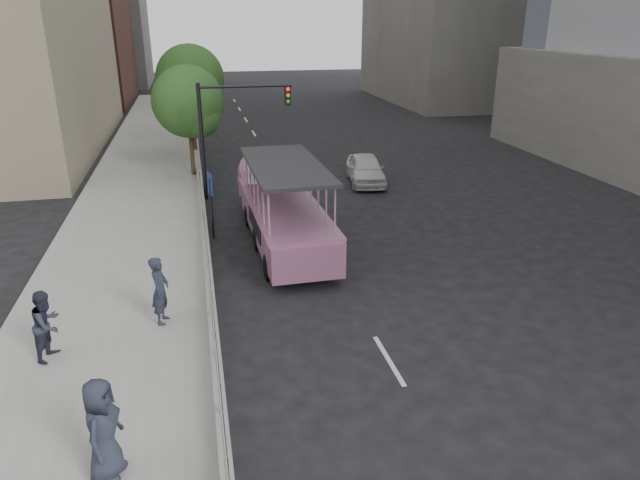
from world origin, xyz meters
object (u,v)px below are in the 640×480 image
traffic_signal (228,122)px  street_tree_far (192,82)px  pedestrian_mid (47,325)px  street_tree_near (190,105)px  pedestrian_near (160,290)px  parking_sign (211,197)px  duck_boat (280,208)px  car (366,169)px  pedestrian_far (103,429)px

traffic_signal → street_tree_far: (-1.40, 9.43, 0.81)m
pedestrian_mid → street_tree_near: street_tree_near is taller
pedestrian_near → parking_sign: (1.60, 6.67, 0.40)m
duck_boat → traffic_signal: traffic_signal is taller
street_tree_far → pedestrian_near: bearing=-93.5°
pedestrian_mid → street_tree_near: (3.59, 16.49, 2.66)m
traffic_signal → car: bearing=8.9°
street_tree_near → street_tree_far: 6.02m
car → street_tree_near: street_tree_near is taller
pedestrian_far → parking_sign: (2.33, 12.02, 0.37)m
pedestrian_far → street_tree_far: bearing=11.0°
pedestrian_far → car: bearing=-13.8°
pedestrian_near → parking_sign: parking_sign is taller
car → parking_sign: bearing=-132.9°
street_tree_far → street_tree_near: bearing=-91.9°
car → parking_sign: parking_sign is taller
duck_boat → pedestrian_near: (-4.11, -6.31, 0.05)m
pedestrian_near → car: bearing=-23.7°
duck_boat → traffic_signal: size_ratio=1.83×
car → parking_sign: size_ratio=1.63×
parking_sign → car: bearing=38.7°
duck_boat → street_tree_far: 15.60m
street_tree_near → pedestrian_near: bearing=-94.1°
car → pedestrian_near: pedestrian_near is taller
car → parking_sign: 10.11m
pedestrian_far → parking_sign: 12.25m
car → pedestrian_mid: (-11.95, -14.12, 0.45)m
traffic_signal → street_tree_far: street_tree_far is taller
duck_boat → car: bearing=51.2°
pedestrian_far → street_tree_near: street_tree_near is taller
street_tree_near → street_tree_far: (0.20, 6.00, 0.49)m
pedestrian_far → traffic_signal: traffic_signal is taller
pedestrian_near → pedestrian_mid: bearing=127.3°
pedestrian_near → duck_boat: bearing=-20.7°
pedestrian_mid → car: bearing=-20.8°
duck_boat → street_tree_far: size_ratio=1.48×
pedestrian_near → street_tree_far: (1.29, 21.33, 3.09)m
pedestrian_near → street_tree_near: bearing=8.4°
car → pedestrian_near: bearing=-117.7°
pedestrian_mid → traffic_signal: bearing=-2.2°
duck_boat → pedestrian_far: duck_boat is taller
duck_boat → parking_sign: (-2.51, 0.36, 0.45)m
pedestrian_near → street_tree_near: street_tree_near is taller
car → pedestrian_mid: bearing=-121.9°
car → street_tree_far: size_ratio=0.65×
traffic_signal → pedestrian_far: bearing=-101.2°
pedestrian_far → traffic_signal: bearing=4.1°
pedestrian_far → traffic_signal: size_ratio=0.37×
duck_boat → pedestrian_far: size_ratio=4.98×
pedestrian_far → street_tree_near: (1.83, 20.69, 2.56)m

